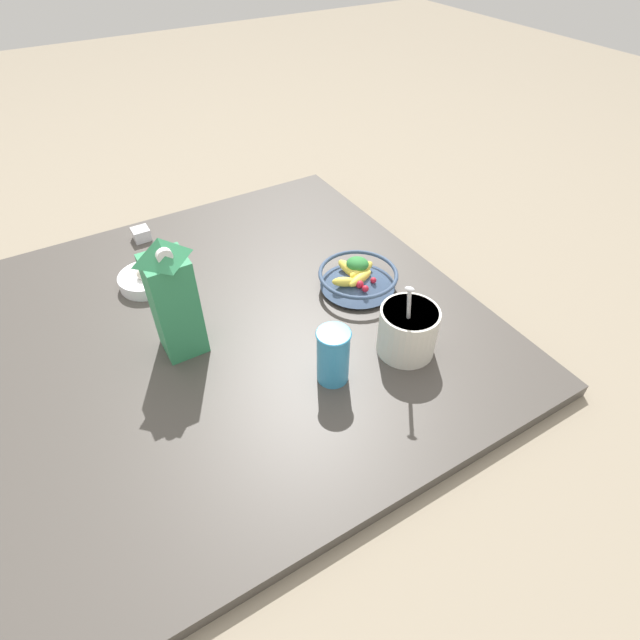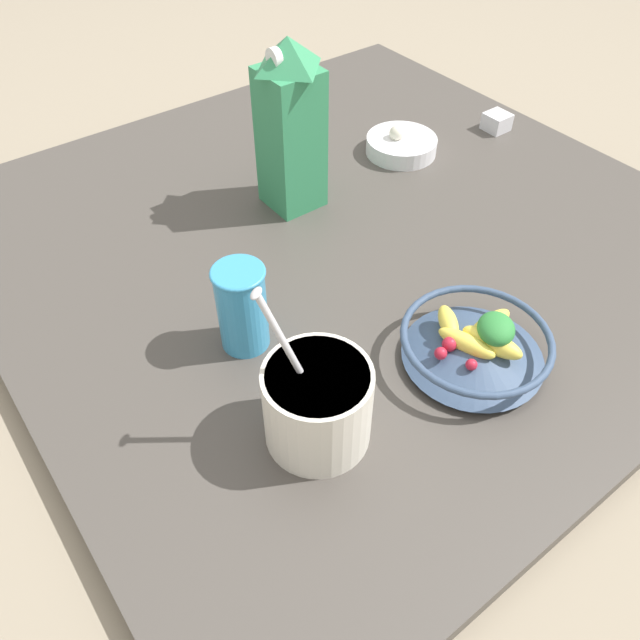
% 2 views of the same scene
% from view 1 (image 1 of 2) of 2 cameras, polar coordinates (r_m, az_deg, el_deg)
% --- Properties ---
extents(ground_plane, '(6.00, 6.00, 0.00)m').
position_cam_1_polar(ground_plane, '(1.21, -9.91, -1.35)').
color(ground_plane, gray).
extents(countertop, '(1.12, 1.12, 0.03)m').
position_cam_1_polar(countertop, '(1.20, -10.00, -0.82)').
color(countertop, '#47423D').
rests_on(countertop, ground_plane).
extents(fruit_bowl, '(0.20, 0.20, 0.07)m').
position_cam_1_polar(fruit_bowl, '(1.26, 4.32, 4.89)').
color(fruit_bowl, '#384C6B').
rests_on(fruit_bowl, countertop).
extents(milk_carton, '(0.09, 0.09, 0.29)m').
position_cam_1_polar(milk_carton, '(1.06, -16.50, 2.56)').
color(milk_carton, '#338C59').
rests_on(milk_carton, countertop).
extents(yogurt_tub, '(0.13, 0.13, 0.22)m').
position_cam_1_polar(yogurt_tub, '(1.08, 10.02, -0.98)').
color(yogurt_tub, silver).
rests_on(yogurt_tub, countertop).
extents(drinking_cup, '(0.07, 0.07, 0.13)m').
position_cam_1_polar(drinking_cup, '(1.00, 1.51, -4.00)').
color(drinking_cup, '#3893C6').
rests_on(drinking_cup, countertop).
extents(spice_jar, '(0.05, 0.05, 0.03)m').
position_cam_1_polar(spice_jar, '(1.53, -19.74, 9.18)').
color(spice_jar, silver).
rests_on(spice_jar, countertop).
extents(garlic_bowl, '(0.14, 0.14, 0.06)m').
position_cam_1_polar(garlic_bowl, '(1.35, -19.25, 4.39)').
color(garlic_bowl, white).
rests_on(garlic_bowl, countertop).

